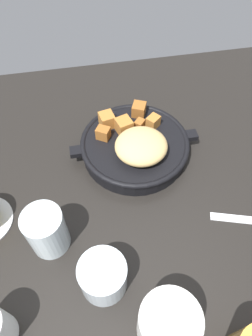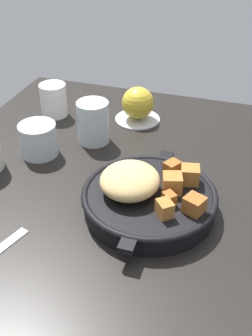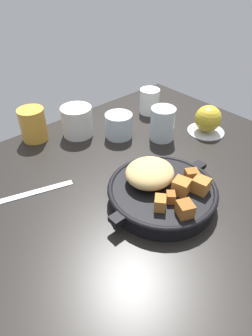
{
  "view_description": "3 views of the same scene",
  "coord_description": "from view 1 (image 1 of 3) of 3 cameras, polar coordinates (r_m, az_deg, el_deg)",
  "views": [
    {
      "loc": [
        7.86,
        34.98,
        52.11
      ],
      "look_at": [
        1.74,
        2.17,
        6.38
      ],
      "focal_mm": 32.35,
      "sensor_mm": 36.0,
      "label": 1
    },
    {
      "loc": [
        -55.56,
        -19.2,
        47.21
      ],
      "look_at": [
        0.71,
        -1.25,
        6.19
      ],
      "focal_mm": 44.39,
      "sensor_mm": 36.0,
      "label": 2
    },
    {
      "loc": [
        -38.34,
        -35.94,
        44.92
      ],
      "look_at": [
        -3.45,
        3.37,
        4.29
      ],
      "focal_mm": 31.64,
      "sensor_mm": 36.0,
      "label": 3
    }
  ],
  "objects": [
    {
      "name": "water_glass_tall",
      "position": [
        0.54,
        -14.75,
        -11.37
      ],
      "size": [
        6.83,
        6.83,
        9.24
      ],
      "primitive_type": "cylinder",
      "color": "silver",
      "rests_on": "ground_plane"
    },
    {
      "name": "ceramic_mug_white",
      "position": [
        0.49,
        7.89,
        -27.17
      ],
      "size": [
        8.7,
        8.7,
        8.44
      ],
      "primitive_type": "cylinder",
      "color": "silver",
      "rests_on": "ground_plane"
    },
    {
      "name": "ground_plane",
      "position": [
        0.64,
        1.17,
        -2.21
      ],
      "size": [
        91.71,
        79.72,
        2.4
      ],
      "primitive_type": "cube",
      "color": "black"
    },
    {
      "name": "cast_iron_skillet",
      "position": [
        0.65,
        1.75,
        4.35
      ],
      "size": [
        27.58,
        23.27,
        8.28
      ],
      "color": "black",
      "rests_on": "ground_plane"
    },
    {
      "name": "water_glass_short",
      "position": [
        0.51,
        -4.34,
        -19.69
      ],
      "size": [
        7.69,
        7.69,
        6.83
      ],
      "primitive_type": "cylinder",
      "color": "silver",
      "rests_on": "ground_plane"
    }
  ]
}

